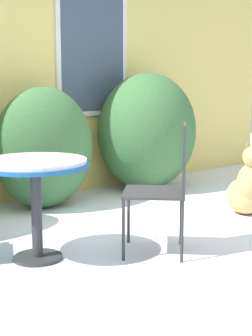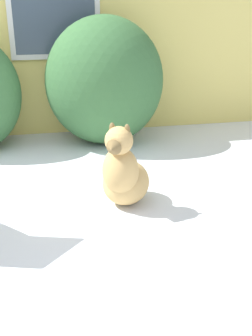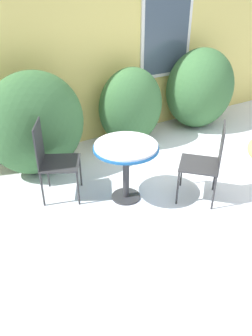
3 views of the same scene
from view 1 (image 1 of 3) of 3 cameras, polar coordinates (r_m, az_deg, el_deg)
name	(u,v)px [view 1 (image 1 of 3)]	position (r m, az deg, el deg)	size (l,w,h in m)	color
ground_plane	(171,241)	(4.42, 5.06, -8.06)	(16.00, 16.00, 0.00)	white
house_wall	(37,55)	(5.99, -9.85, 12.23)	(8.00, 0.10, 3.24)	#E5D16B
shrub_middle	(44,148)	(5.49, -9.07, 2.21)	(1.11, 0.79, 1.28)	#386638
shrub_right	(148,132)	(6.36, 2.41, 4.03)	(1.33, 1.06, 1.44)	#386638
patio_table	(35,176)	(3.87, -10.00, -0.85)	(0.80, 0.80, 0.77)	#2D2D30
patio_chair_far_side	(166,183)	(3.99, 4.46, -1.62)	(0.67, 0.67, 1.02)	#2D2D30
dog	(248,188)	(5.31, 13.40, -2.16)	(0.56, 0.60, 0.74)	tan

